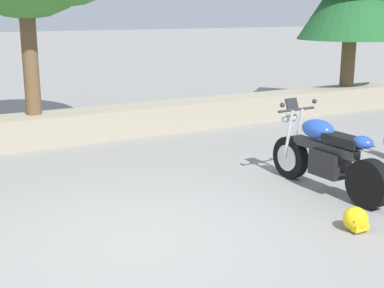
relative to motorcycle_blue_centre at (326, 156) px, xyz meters
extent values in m
plane|color=gray|center=(-2.89, -0.30, -0.49)|extent=(120.00, 120.00, 0.00)
cube|color=gray|center=(-2.89, 4.50, -0.21)|extent=(36.00, 0.80, 0.55)
cylinder|color=black|center=(-0.03, 0.69, -0.18)|extent=(0.17, 0.63, 0.62)
cylinder|color=black|center=(0.03, -0.74, -0.18)|extent=(0.21, 0.63, 0.62)
cylinder|color=silver|center=(-0.03, 0.69, -0.18)|extent=(0.18, 0.39, 0.38)
cube|color=black|center=(0.00, -0.08, -0.08)|extent=(0.34, 0.49, 0.34)
cube|color=#2D2D30|center=(0.00, 0.02, 0.12)|extent=(0.19, 1.11, 0.12)
ellipsoid|color=#2347A8|center=(-0.01, 0.17, 0.34)|extent=(0.36, 0.54, 0.26)
cube|color=black|center=(0.01, -0.31, 0.28)|extent=(0.29, 0.57, 0.12)
ellipsoid|color=#2347A8|center=(0.03, -0.60, 0.32)|extent=(0.23, 0.29, 0.16)
cylinder|color=#2D2D30|center=(-0.03, 0.61, 0.54)|extent=(0.66, 0.07, 0.04)
sphere|color=silver|center=(-0.11, 0.75, 0.40)|extent=(0.13, 0.13, 0.13)
sphere|color=silver|center=(0.03, 0.76, 0.40)|extent=(0.13, 0.13, 0.13)
cube|color=#26282D|center=(-0.04, 0.71, 0.60)|extent=(0.20, 0.10, 0.18)
cylinder|color=silver|center=(0.18, -0.50, -0.13)|extent=(0.13, 0.38, 0.11)
cylinder|color=silver|center=(-0.12, 0.65, 0.18)|extent=(0.05, 0.17, 0.73)
cylinder|color=silver|center=(0.06, 0.66, 0.18)|extent=(0.05, 0.17, 0.73)
sphere|color=#2D2D30|center=(-0.33, 0.56, 0.64)|extent=(0.07, 0.07, 0.07)
sphere|color=#2D2D30|center=(0.27, 0.59, 0.64)|extent=(0.07, 0.07, 0.07)
sphere|color=yellow|center=(-0.64, -1.21, -0.35)|extent=(0.28, 0.28, 0.28)
ellipsoid|color=black|center=(-0.64, -1.28, -0.34)|extent=(0.23, 0.06, 0.12)
cube|color=yellow|center=(-0.64, -1.28, -0.42)|extent=(0.20, 0.08, 0.08)
cylinder|color=brown|center=(-2.82, 4.61, 1.09)|extent=(0.28, 0.28, 2.06)
cylinder|color=brown|center=(4.92, 4.63, 0.84)|extent=(0.34, 0.34, 1.54)
camera|label=1|loc=(-4.91, -5.19, 1.91)|focal=49.87mm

